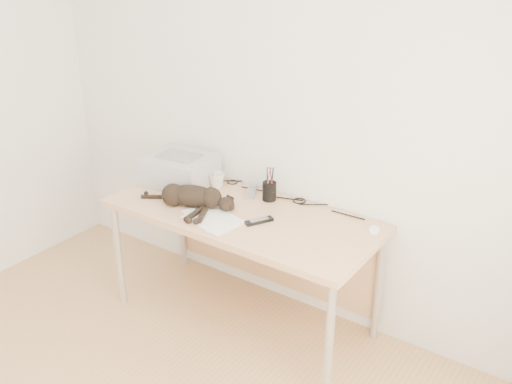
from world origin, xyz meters
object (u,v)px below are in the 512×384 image
Objects in this scene: desk at (251,227)px; printer at (180,170)px; cat at (190,197)px; mug at (217,181)px; mouse at (374,228)px; pen_cup at (269,191)px.

desk is 3.54× the size of printer.
cat is 5.87× the size of mug.
mouse is (1.06, 0.03, -0.03)m from mug.
desk is at bearing -17.75° from mug.
mug is 0.96× the size of mouse.
pen_cup is at bearing 158.66° from mouse.
mug is 1.06m from mouse.
mug is (-0.34, 0.11, 0.18)m from desk.
cat is 0.47m from pen_cup.
cat is at bearing -133.93° from pen_cup.
mug is at bearing -174.47° from pen_cup.
printer is 2.12× the size of pen_cup.
mouse is at bearing -0.81° from pen_cup.
printer is 0.62m from pen_cup.
pen_cup is (0.61, 0.11, -0.04)m from printer.
pen_cup is (0.04, 0.14, 0.19)m from desk.
printer is at bearing -169.30° from pen_cup.
mouse is (0.72, 0.13, 0.15)m from desk.
desk is 2.64× the size of cat.
mouse is at bearing 0.25° from cat.
mug is (0.23, 0.08, -0.05)m from printer.
mug is at bearing 80.83° from cat.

